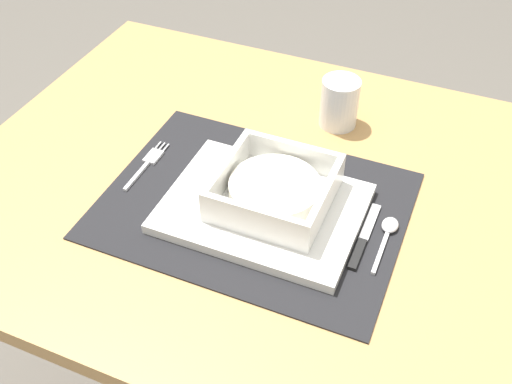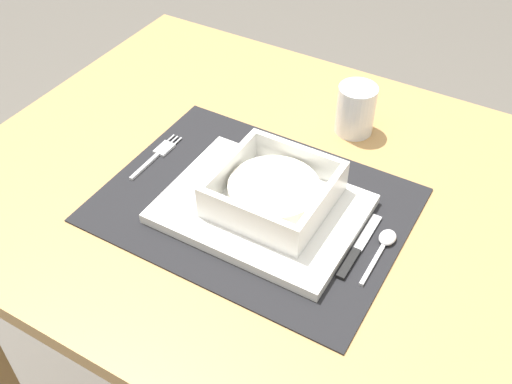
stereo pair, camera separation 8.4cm
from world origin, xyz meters
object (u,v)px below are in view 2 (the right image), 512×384
(dining_table, at_px, (270,228))
(fork, at_px, (159,153))
(spoon, at_px, (384,243))
(porridge_bowl, at_px, (274,192))
(bread_knife, at_px, (350,237))
(butter_knife, at_px, (357,250))
(drinking_glass, at_px, (355,112))

(dining_table, height_order, fork, fork)
(dining_table, relative_size, spoon, 8.83)
(dining_table, bearing_deg, spoon, -9.52)
(spoon, bearing_deg, fork, 178.39)
(porridge_bowl, relative_size, bread_knife, 1.20)
(porridge_bowl, bearing_deg, bread_knife, 2.16)
(fork, bearing_deg, butter_knife, -0.43)
(porridge_bowl, relative_size, butter_knife, 1.21)
(dining_table, bearing_deg, fork, -170.91)
(spoon, distance_m, bread_knife, 0.05)
(bread_knife, bearing_deg, spoon, 10.52)
(dining_table, xyz_separation_m, fork, (-0.20, -0.03, 0.10))
(dining_table, distance_m, spoon, 0.23)
(butter_knife, bearing_deg, bread_knife, 136.55)
(drinking_glass, bearing_deg, dining_table, -105.55)
(dining_table, distance_m, porridge_bowl, 0.15)
(spoon, distance_m, butter_knife, 0.04)
(dining_table, xyz_separation_m, bread_knife, (0.15, -0.05, 0.10))
(fork, height_order, spoon, spoon)
(dining_table, xyz_separation_m, porridge_bowl, (0.03, -0.05, 0.14))
(porridge_bowl, distance_m, fork, 0.23)
(butter_knife, relative_size, bread_knife, 0.99)
(spoon, height_order, drinking_glass, drinking_glass)
(dining_table, height_order, butter_knife, butter_knife)
(fork, distance_m, spoon, 0.40)
(spoon, relative_size, drinking_glass, 1.27)
(spoon, xyz_separation_m, butter_knife, (-0.03, -0.03, -0.00))
(porridge_bowl, height_order, drinking_glass, drinking_glass)
(dining_table, distance_m, fork, 0.22)
(porridge_bowl, distance_m, butter_knife, 0.15)
(drinking_glass, bearing_deg, fork, -137.70)
(spoon, bearing_deg, porridge_bowl, -175.84)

